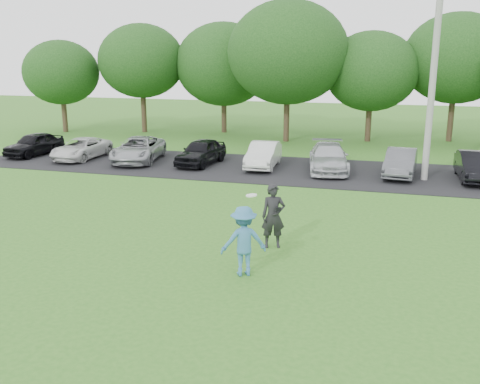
# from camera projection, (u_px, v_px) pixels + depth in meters

# --- Properties ---
(ground) EXTENTS (100.00, 100.00, 0.00)m
(ground) POSITION_uv_depth(u_px,v_px,m) (203.00, 276.00, 13.40)
(ground) COLOR #306B1E
(ground) RESTS_ON ground
(parking_lot) EXTENTS (32.00, 6.50, 0.03)m
(parking_lot) POSITION_uv_depth(u_px,v_px,m) (293.00, 170.00, 25.52)
(parking_lot) COLOR black
(parking_lot) RESTS_ON ground
(utility_pole) EXTENTS (0.28, 0.28, 10.36)m
(utility_pole) POSITION_uv_depth(u_px,v_px,m) (435.00, 59.00, 22.24)
(utility_pole) COLOR #9A9A95
(utility_pole) RESTS_ON ground
(frisbee_player) EXTENTS (1.32, 1.09, 2.13)m
(frisbee_player) POSITION_uv_depth(u_px,v_px,m) (244.00, 241.00, 13.27)
(frisbee_player) COLOR teal
(frisbee_player) RESTS_ON ground
(camera_bystander) EXTENTS (0.78, 0.63, 1.85)m
(camera_bystander) POSITION_uv_depth(u_px,v_px,m) (273.00, 216.00, 15.18)
(camera_bystander) COLOR black
(camera_bystander) RESTS_ON ground
(parked_cars) EXTENTS (30.84, 4.92, 1.26)m
(parked_cars) POSITION_uv_depth(u_px,v_px,m) (290.00, 157.00, 25.48)
(parked_cars) COLOR black
(parked_cars) RESTS_ON parking_lot
(tree_row) EXTENTS (42.39, 9.85, 8.64)m
(tree_row) POSITION_uv_depth(u_px,v_px,m) (347.00, 62.00, 33.00)
(tree_row) COLOR #38281C
(tree_row) RESTS_ON ground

